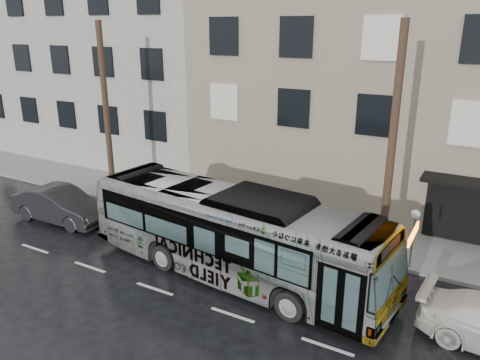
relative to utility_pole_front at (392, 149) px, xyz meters
The scene contains 9 objects.
ground 8.65m from the utility_pole_front, 153.08° to the right, with size 120.00×120.00×0.00m, color black.
sidewalk 8.11m from the utility_pole_front, 166.17° to the left, with size 90.00×3.60×0.15m, color gray.
building_taupe 9.56m from the utility_pole_front, 99.07° to the left, with size 20.00×12.00×11.00m, color gray.
building_grey 27.02m from the utility_pole_front, 156.02° to the left, with size 26.00×15.00×16.00m, color #B8B6AE.
utility_pole_front is the anchor object (origin of this frame).
utility_pole_rear 14.00m from the utility_pole_front, behind, with size 0.30×0.30×9.00m, color #4C3426.
sign_post 3.48m from the utility_pole_front, ahead, with size 0.06×0.06×2.40m, color slate.
bus 6.53m from the utility_pole_front, 142.33° to the right, with size 2.82×12.04×3.35m, color #B2B2B2.
dark_sedan 15.10m from the utility_pole_front, 167.40° to the right, with size 1.73×4.97×1.64m, color black.
Camera 1 is at (9.79, -13.66, 8.89)m, focal length 35.00 mm.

